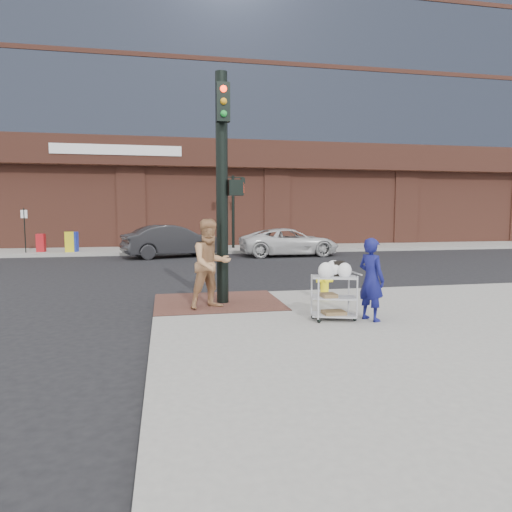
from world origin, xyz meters
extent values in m
plane|color=black|center=(0.00, 0.00, 0.00)|extent=(220.00, 220.00, 0.00)
cube|color=gray|center=(12.50, 32.00, 0.07)|extent=(65.00, 36.00, 0.15)
cube|color=#4C2923|center=(-0.60, 0.90, 0.16)|extent=(2.80, 2.40, 0.01)
cube|color=brown|center=(5.00, 31.00, 14.15)|extent=(42.00, 26.00, 28.00)
cylinder|color=black|center=(2.00, 16.00, 2.15)|extent=(0.16, 0.16, 4.00)
cube|color=black|center=(2.00, 16.00, 4.05)|extent=(1.20, 0.06, 0.06)
cube|color=black|center=(1.45, 16.00, 3.85)|extent=(0.22, 0.22, 0.35)
cube|color=black|center=(2.55, 16.00, 3.85)|extent=(0.22, 0.22, 0.35)
cylinder|color=black|center=(-8.50, 15.00, 1.25)|extent=(0.05, 0.05, 2.20)
cylinder|color=black|center=(-0.50, 0.80, 2.65)|extent=(0.26, 0.26, 5.00)
cube|color=black|center=(-0.20, 0.80, 2.70)|extent=(0.32, 0.28, 0.34)
cube|color=#FF260C|center=(-0.04, 0.80, 2.70)|extent=(0.02, 0.18, 0.22)
cube|color=black|center=(-0.50, 0.52, 4.45)|extent=(0.28, 0.18, 0.80)
imported|color=#111458|center=(2.01, -1.38, 0.92)|extent=(0.57, 0.67, 1.55)
imported|color=#AD7C51|center=(-0.81, 0.28, 1.09)|extent=(1.11, 0.99, 1.88)
imported|color=black|center=(-1.38, 12.87, 0.77)|extent=(4.95, 2.94, 1.54)
imported|color=silver|center=(4.25, 12.42, 0.67)|extent=(4.91, 2.37, 1.35)
cube|color=#AAABB0|center=(1.34, -1.23, 0.96)|extent=(0.90, 0.67, 0.03)
cube|color=#AAABB0|center=(1.34, -1.23, 0.58)|extent=(0.90, 0.67, 0.03)
cube|color=#AAABB0|center=(1.34, -1.23, 0.25)|extent=(0.90, 0.67, 0.03)
cube|color=black|center=(1.43, -1.18, 1.11)|extent=(0.20, 0.13, 0.29)
cube|color=brown|center=(1.24, -1.23, 0.62)|extent=(0.27, 0.30, 0.07)
cube|color=brown|center=(1.34, -1.23, 0.29)|extent=(0.41, 0.32, 0.06)
cylinder|color=yellow|center=(1.87, 0.74, 0.19)|extent=(0.27, 0.27, 0.08)
cylinder|color=yellow|center=(1.87, 0.74, 0.54)|extent=(0.19, 0.19, 0.60)
sphere|color=yellow|center=(1.87, 0.74, 0.87)|extent=(0.21, 0.21, 0.21)
cylinder|color=yellow|center=(1.87, 0.74, 0.59)|extent=(0.39, 0.09, 0.09)
cube|color=#A71319|center=(-7.88, 15.36, 0.60)|extent=(0.41, 0.38, 0.91)
cube|color=gold|center=(-6.47, 15.04, 0.66)|extent=(0.50, 0.47, 1.01)
cube|color=#1C30B9|center=(-6.31, 15.20, 0.65)|extent=(0.48, 0.45, 1.00)
camera|label=1|loc=(-1.74, -9.19, 2.19)|focal=32.00mm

